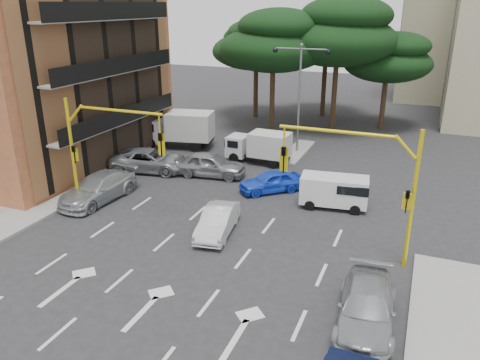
% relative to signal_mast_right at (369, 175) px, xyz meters
% --- Properties ---
extents(ground, '(120.00, 120.00, 0.00)m').
position_rel_signal_mast_right_xyz_m(ground, '(-6.80, -1.99, -3.88)').
color(ground, '#28282B').
rests_on(ground, ground).
extents(median_strip, '(1.40, 6.00, 0.15)m').
position_rel_signal_mast_right_xyz_m(median_strip, '(-6.80, 14.01, -3.81)').
color(median_strip, gray).
rests_on(median_strip, ground).
extents(apartment_orange, '(15.19, 16.15, 13.70)m').
position_rel_signal_mast_right_xyz_m(apartment_orange, '(-24.76, 6.01, 2.97)').
color(apartment_orange, '#9D4D31').
rests_on(apartment_orange, ground).
extents(pine_left_near, '(9.15, 9.15, 10.23)m').
position_rel_signal_mast_right_xyz_m(pine_left_near, '(-10.75, 19.96, 3.72)').
color(pine_left_near, '#382616').
rests_on(pine_left_near, ground).
extents(pine_center, '(9.98, 9.98, 11.16)m').
position_rel_signal_mast_right_xyz_m(pine_center, '(-5.75, 21.96, 4.41)').
color(pine_center, '#382616').
rests_on(pine_center, ground).
extents(pine_left_far, '(8.32, 8.32, 9.30)m').
position_rel_signal_mast_right_xyz_m(pine_left_far, '(-13.75, 23.96, 3.03)').
color(pine_left_far, '#382616').
rests_on(pine_left_far, ground).
extents(pine_right, '(7.49, 7.49, 8.37)m').
position_rel_signal_mast_right_xyz_m(pine_right, '(-1.75, 23.96, 2.33)').
color(pine_right, '#382616').
rests_on(pine_right, ground).
extents(pine_back, '(9.15, 9.15, 10.23)m').
position_rel_signal_mast_right_xyz_m(pine_back, '(-7.75, 26.96, 3.72)').
color(pine_back, '#382616').
rests_on(pine_back, ground).
extents(signal_mast_right, '(5.79, 0.37, 6.00)m').
position_rel_signal_mast_right_xyz_m(signal_mast_right, '(0.00, 0.00, 0.00)').
color(signal_mast_right, yellow).
rests_on(signal_mast_right, ground).
extents(signal_mast_left, '(5.79, 0.37, 6.00)m').
position_rel_signal_mast_right_xyz_m(signal_mast_left, '(-13.61, 0.00, 0.00)').
color(signal_mast_left, yellow).
rests_on(signal_mast_left, ground).
extents(street_lamp_center, '(4.16, 0.36, 7.77)m').
position_rel_signal_mast_right_xyz_m(street_lamp_center, '(-6.80, 14.01, 1.54)').
color(street_lamp_center, slate).
rests_on(street_lamp_center, median_strip).
extents(car_white_hatch, '(1.95, 4.07, 1.29)m').
position_rel_signal_mast_right_xyz_m(car_white_hatch, '(-6.85, -0.18, -3.24)').
color(car_white_hatch, silver).
rests_on(car_white_hatch, ground).
extents(car_blue_compact, '(3.86, 3.65, 1.29)m').
position_rel_signal_mast_right_xyz_m(car_blue_compact, '(-6.17, 5.93, -3.24)').
color(car_blue_compact, blue).
rests_on(car_blue_compact, ground).
extents(car_silver_wagon, '(2.49, 5.28, 1.49)m').
position_rel_signal_mast_right_xyz_m(car_silver_wagon, '(-14.80, 1.00, -3.14)').
color(car_silver_wagon, '#A4A8AC').
rests_on(car_silver_wagon, ground).
extents(car_silver_cross_a, '(5.60, 3.32, 1.46)m').
position_rel_signal_mast_right_xyz_m(car_silver_cross_a, '(-14.80, 6.41, -3.15)').
color(car_silver_cross_a, '#9C9DA3').
rests_on(car_silver_cross_a, ground).
extents(car_silver_cross_b, '(4.81, 2.48, 1.57)m').
position_rel_signal_mast_right_xyz_m(car_silver_cross_b, '(-10.67, 7.01, -3.10)').
color(car_silver_cross_b, gray).
rests_on(car_silver_cross_b, ground).
extents(car_silver_parked, '(2.28, 4.88, 1.38)m').
position_rel_signal_mast_right_xyz_m(car_silver_parked, '(0.80, -4.55, -3.20)').
color(car_silver_parked, '#95979C').
rests_on(car_silver_parked, ground).
extents(van_white, '(3.77, 2.08, 1.80)m').
position_rel_signal_mast_right_xyz_m(van_white, '(-2.27, 5.06, -2.99)').
color(van_white, silver).
rests_on(van_white, ground).
extents(box_truck_a, '(6.00, 3.49, 2.77)m').
position_rel_signal_mast_right_xyz_m(box_truck_a, '(-15.80, 12.01, -2.50)').
color(box_truck_a, white).
rests_on(box_truck_a, ground).
extents(box_truck_b, '(4.55, 2.03, 2.21)m').
position_rel_signal_mast_right_xyz_m(box_truck_b, '(-8.70, 10.79, -2.78)').
color(box_truck_b, silver).
rests_on(box_truck_b, ground).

